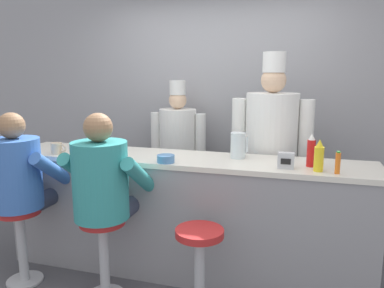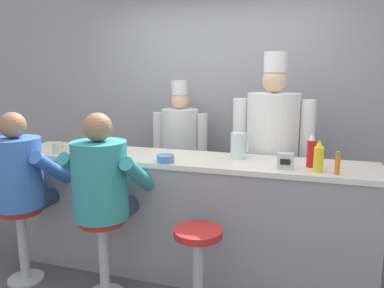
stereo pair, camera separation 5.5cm
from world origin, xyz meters
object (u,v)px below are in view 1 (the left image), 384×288
Objects in this scene: hot_sauce_bottle_orange at (338,163)px; cereal_bowl at (166,159)px; ketchup_bottle_red at (311,151)px; empty_stool_round at (199,258)px; diner_seated_teal at (103,185)px; cook_in_whites_near at (178,147)px; napkin_dispenser_chrome at (286,160)px; water_pitcher_clear at (238,145)px; coffee_mug_tan at (57,148)px; cook_in_whites_far at (271,146)px; diner_seated_blue at (19,178)px; breakfast_plate at (87,152)px; mustard_bottle_yellow at (319,157)px.

cereal_bowl is (-1.24, -0.02, -0.05)m from hot_sauce_bottle_orange.
ketchup_bottle_red is 0.39× the size of empty_stool_round.
cereal_bowl is at bearing 38.50° from diner_seated_teal.
ketchup_bottle_red is 0.15× the size of cook_in_whites_near.
napkin_dispenser_chrome is (0.90, 0.07, 0.03)m from cereal_bowl.
water_pitcher_clear is 0.60m from cereal_bowl.
coffee_mug_tan is 1.89m from cook_in_whites_far.
cook_in_whites_far is (1.11, 1.08, 0.15)m from diner_seated_teal.
diner_seated_blue is at bearing 178.72° from empty_stool_round.
empty_stool_round is (-0.71, -0.52, -0.69)m from ketchup_bottle_red.
coffee_mug_tan is 0.10× the size of diner_seated_blue.
diner_seated_teal is at bearing -28.13° from coffee_mug_tan.
breakfast_plate is at bearing 48.46° from diner_seated_blue.
breakfast_plate is at bearing 17.30° from coffee_mug_tan.
coffee_mug_tan is 1.55m from empty_stool_round.
breakfast_plate is 0.26m from coffee_mug_tan.
mustard_bottle_yellow is at bearing -23.14° from water_pitcher_clear.
napkin_dispenser_chrome is at bearing 16.39° from diner_seated_teal.
cereal_bowl is at bearing -75.63° from cook_in_whites_near.
empty_stool_round is 1.32m from cook_in_whites_far.
mustard_bottle_yellow is 0.16× the size of diner_seated_teal.
mustard_bottle_yellow is 0.16× the size of diner_seated_blue.
cook_in_whites_near is at bearing 67.86° from breakfast_plate.
cook_in_whites_far reaches higher than cook_in_whites_near.
diner_seated_blue reaches higher than water_pitcher_clear.
hot_sauce_bottle_orange is at bearing 22.21° from empty_stool_round.
mustard_bottle_yellow is 1.94× the size of napkin_dispenser_chrome.
diner_seated_teal reaches higher than empty_stool_round.
ketchup_bottle_red is at bearing 18.48° from diner_seated_teal.
hot_sauce_bottle_orange is 0.79m from water_pitcher_clear.
coffee_mug_tan is 0.09× the size of cook_in_whites_near.
coffee_mug_tan is at bearing 70.33° from diner_seated_blue.
napkin_dispenser_chrome is 1.67m from cook_in_whites_near.
cook_in_whites_far is at bearing -22.56° from cook_in_whites_near.
napkin_dispenser_chrome is at bearing -31.95° from water_pitcher_clear.
ketchup_bottle_red is 1.12m from empty_stool_round.
ketchup_bottle_red is 1.82× the size of cereal_bowl.
diner_seated_teal is (0.74, 0.00, 0.01)m from diner_seated_blue.
diner_seated_teal is (-1.45, -0.48, -0.25)m from ketchup_bottle_red.
diner_seated_blue reaches higher than empty_stool_round.
water_pitcher_clear is at bearing 20.82° from diner_seated_blue.
cook_in_whites_far is (-0.51, 0.75, -0.05)m from hot_sauce_bottle_orange.
diner_seated_blue is 0.99× the size of diner_seated_teal.
breakfast_plate is (-1.88, 0.05, -0.09)m from mustard_bottle_yellow.
cereal_bowl is (-0.51, -0.32, -0.07)m from water_pitcher_clear.
hot_sauce_bottle_orange is at bearing 11.32° from diner_seated_teal.
diner_seated_blue reaches higher than mustard_bottle_yellow.
cook_in_whites_near is at bearing 157.44° from cook_in_whites_far.
ketchup_bottle_red is 1.09× the size of mustard_bottle_yellow.
ketchup_bottle_red is 0.92× the size of breakfast_plate.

